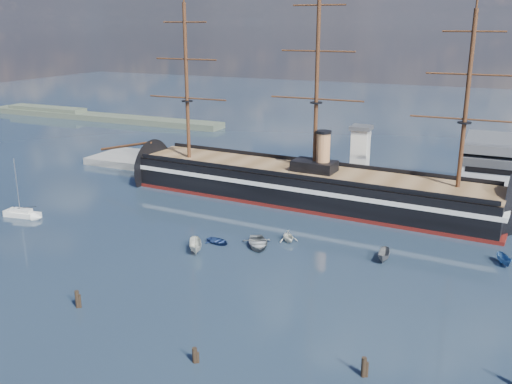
% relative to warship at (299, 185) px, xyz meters
% --- Properties ---
extents(ground, '(600.00, 600.00, 0.00)m').
position_rel_warship_xyz_m(ground, '(8.14, -20.00, -4.04)').
color(ground, '#1E2B3B').
rests_on(ground, ground).
extents(quay, '(180.00, 18.00, 2.00)m').
position_rel_warship_xyz_m(quay, '(18.14, 16.00, -4.04)').
color(quay, slate).
rests_on(quay, ground).
extents(quay_tower, '(5.00, 5.00, 15.00)m').
position_rel_warship_xyz_m(quay_tower, '(11.14, 13.00, 5.72)').
color(quay_tower, silver).
rests_on(quay_tower, ground).
extents(shoreline, '(120.00, 10.00, 4.00)m').
position_rel_warship_xyz_m(shoreline, '(-131.09, 75.00, -2.59)').
color(shoreline, '#3F4C38').
rests_on(shoreline, ground).
extents(warship, '(113.36, 21.88, 53.94)m').
position_rel_warship_xyz_m(warship, '(0.00, 0.00, 0.00)').
color(warship, black).
rests_on(warship, ground).
extents(sailboat, '(8.50, 3.73, 13.14)m').
position_rel_warship_xyz_m(sailboat, '(-51.20, -36.57, -3.20)').
color(sailboat, silver).
rests_on(sailboat, ground).
extents(motorboat_a, '(7.46, 6.04, 2.87)m').
position_rel_warship_xyz_m(motorboat_a, '(-6.13, -38.02, -4.04)').
color(motorboat_a, beige).
rests_on(motorboat_a, ground).
extents(motorboat_b, '(1.97, 3.33, 1.46)m').
position_rel_warship_xyz_m(motorboat_b, '(-4.42, -32.54, -4.04)').
color(motorboat_b, navy).
rests_on(motorboat_b, ground).
extents(motorboat_c, '(6.40, 2.87, 2.48)m').
position_rel_warship_xyz_m(motorboat_c, '(26.66, -27.35, -4.04)').
color(motorboat_c, slate).
rests_on(motorboat_c, ground).
extents(motorboat_d, '(7.07, 6.68, 2.49)m').
position_rel_warship_xyz_m(motorboat_d, '(7.59, -25.86, -4.04)').
color(motorboat_d, silver).
rests_on(motorboat_d, ground).
extents(motorboat_f, '(5.85, 4.15, 2.21)m').
position_rel_warship_xyz_m(motorboat_f, '(46.37, -20.25, -4.04)').
color(motorboat_f, '#30588A').
rests_on(motorboat_f, ground).
extents(motorboat_g, '(5.18, 4.16, 2.27)m').
position_rel_warship_xyz_m(motorboat_g, '(3.35, -30.91, -4.04)').
color(motorboat_g, slate).
rests_on(motorboat_g, ground).
extents(piling_near_left, '(0.64, 0.64, 3.47)m').
position_rel_warship_xyz_m(piling_near_left, '(-11.27, -64.09, -4.04)').
color(piling_near_left, black).
rests_on(piling_near_left, ground).
extents(piling_near_mid, '(0.64, 0.64, 2.75)m').
position_rel_warship_xyz_m(piling_near_mid, '(12.11, -69.21, -4.04)').
color(piling_near_mid, black).
rests_on(piling_near_mid, ground).
extents(piling_near_right, '(0.64, 0.64, 3.29)m').
position_rel_warship_xyz_m(piling_near_right, '(32.19, -63.24, -4.04)').
color(piling_near_right, black).
rests_on(piling_near_right, ground).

